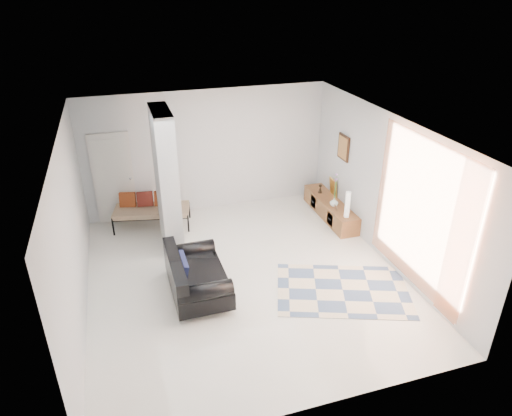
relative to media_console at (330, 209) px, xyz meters
name	(u,v)px	position (x,y,z in m)	size (l,w,h in m)	color
floor	(245,277)	(-2.52, -1.70, -0.20)	(6.00, 6.00, 0.00)	silver
ceiling	(243,129)	(-2.52, -1.70, 2.60)	(6.00, 6.00, 0.00)	white
wall_back	(207,152)	(-2.52, 1.30, 1.20)	(6.00, 6.00, 0.00)	silver
wall_front	(316,323)	(-2.52, -4.70, 1.20)	(6.00, 6.00, 0.00)	silver
wall_left	(72,233)	(-5.27, -1.70, 1.20)	(6.00, 6.00, 0.00)	silver
wall_right	(386,189)	(0.23, -1.70, 1.20)	(6.00, 6.00, 0.00)	silver
partition_column	(167,181)	(-3.62, -0.10, 1.20)	(0.35, 1.20, 2.80)	#B4B9BC
hallway_door	(114,179)	(-4.62, 1.26, 0.82)	(0.85, 0.06, 2.04)	silver
curtain	(420,215)	(0.15, -2.85, 1.25)	(2.55, 2.55, 0.00)	orange
wall_art	(344,147)	(0.20, 0.00, 1.45)	(0.04, 0.45, 0.55)	#321A0D
media_console	(330,209)	(0.00, 0.00, 0.00)	(0.45, 2.02, 0.80)	brown
loveseat	(194,276)	(-3.48, -1.91, 0.15)	(0.94, 1.59, 0.76)	silver
daybed	(150,208)	(-3.94, 0.78, 0.22)	(1.71, 0.99, 0.77)	black
area_rug	(343,290)	(-0.99, -2.60, -0.20)	(2.28, 1.52, 0.01)	beige
cylinder_lamp	(347,205)	(-0.02, -0.79, 0.48)	(0.10, 0.10, 0.57)	silver
bronze_figurine	(320,188)	(-0.05, 0.48, 0.30)	(0.11, 0.11, 0.21)	#2F2115
vase	(334,202)	(-0.05, -0.25, 0.29)	(0.18, 0.18, 0.19)	white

